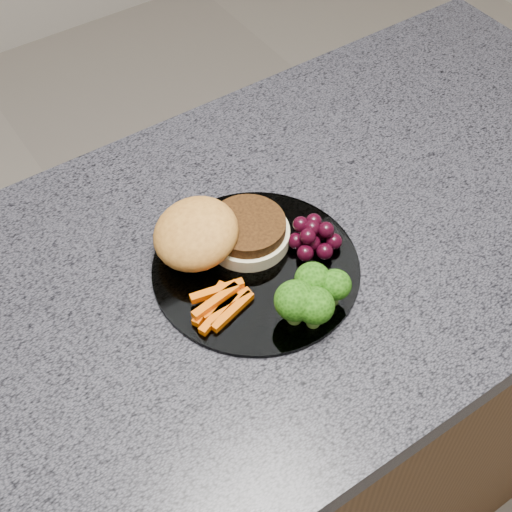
{
  "coord_description": "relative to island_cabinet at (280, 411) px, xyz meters",
  "views": [
    {
      "loc": [
        -0.37,
        -0.47,
        1.6
      ],
      "look_at": [
        -0.06,
        -0.02,
        0.93
      ],
      "focal_mm": 50.0,
      "sensor_mm": 36.0,
      "label": 1
    }
  ],
  "objects": [
    {
      "name": "burger",
      "position": [
        -0.09,
        0.04,
        0.5
      ],
      "size": [
        0.18,
        0.13,
        0.06
      ],
      "rotation": [
        0.0,
        0.0,
        -0.08
      ],
      "color": "beige",
      "rests_on": "plate"
    },
    {
      "name": "grape_bunch",
      "position": [
        0.02,
        -0.03,
        0.49
      ],
      "size": [
        0.06,
        0.07,
        0.04
      ],
      "rotation": [
        0.0,
        0.0,
        0.1
      ],
      "color": "black",
      "rests_on": "plate"
    },
    {
      "name": "broccoli",
      "position": [
        -0.05,
        -0.11,
        0.51
      ],
      "size": [
        0.1,
        0.08,
        0.06
      ],
      "rotation": [
        0.0,
        0.0,
        0.18
      ],
      "color": "#58822F",
      "rests_on": "plate"
    },
    {
      "name": "countertop",
      "position": [
        0.0,
        0.0,
        0.45
      ],
      "size": [
        1.2,
        0.6,
        0.04
      ],
      "primitive_type": "cube",
      "color": "#44434C",
      "rests_on": "island_cabinet"
    },
    {
      "name": "island_cabinet",
      "position": [
        0.0,
        0.0,
        0.0
      ],
      "size": [
        1.2,
        0.6,
        0.86
      ],
      "primitive_type": "cube",
      "color": "#55371D",
      "rests_on": "ground"
    },
    {
      "name": "carrot_sticks",
      "position": [
        -0.13,
        -0.04,
        0.48
      ],
      "size": [
        0.08,
        0.06,
        0.02
      ],
      "rotation": [
        0.0,
        0.0,
        -0.12
      ],
      "color": "#E35A03",
      "rests_on": "plate"
    },
    {
      "name": "plate",
      "position": [
        -0.06,
        -0.02,
        0.47
      ],
      "size": [
        0.26,
        0.26,
        0.01
      ],
      "primitive_type": "cylinder",
      "color": "white",
      "rests_on": "countertop"
    }
  ]
}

